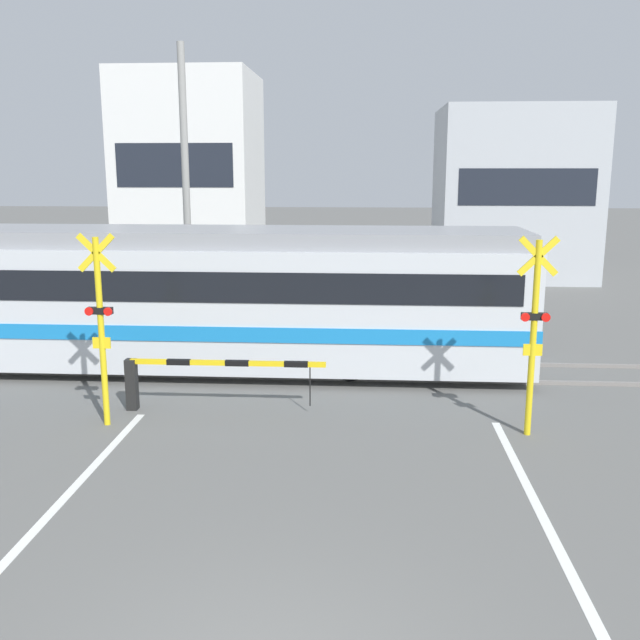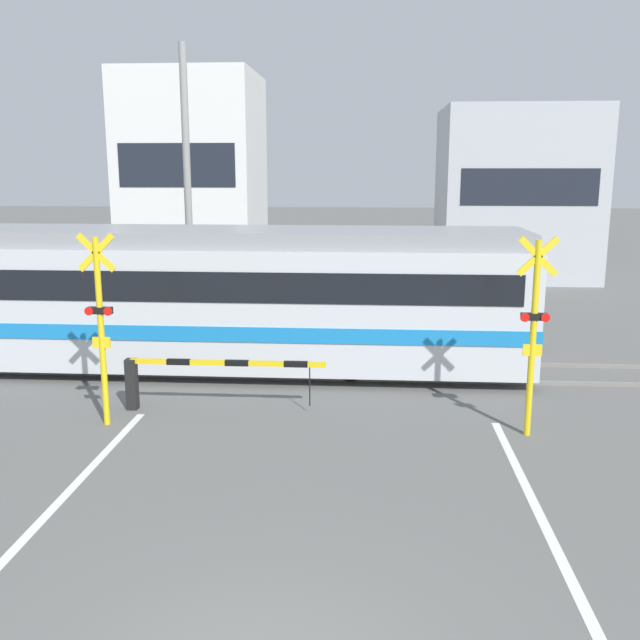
{
  "view_description": "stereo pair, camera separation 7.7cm",
  "coord_description": "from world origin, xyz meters",
  "px_view_note": "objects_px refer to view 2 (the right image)",
  "views": [
    {
      "loc": [
        0.91,
        -5.37,
        4.55
      ],
      "look_at": [
        0.0,
        8.42,
        1.6
      ],
      "focal_mm": 40.0,
      "sensor_mm": 36.0,
      "label": 1
    },
    {
      "loc": [
        0.99,
        -5.37,
        4.55
      ],
      "look_at": [
        0.0,
        8.42,
        1.6
      ],
      "focal_mm": 40.0,
      "sensor_mm": 36.0,
      "label": 2
    }
  ],
  "objects_px": {
    "crossing_barrier_near": "(184,373)",
    "crossing_signal_right": "(534,328)",
    "pedestrian": "(351,283)",
    "crossing_barrier_far": "(427,314)",
    "commuter_train": "(75,294)",
    "crossing_signal_left": "(101,321)"
  },
  "relations": [
    {
      "from": "crossing_signal_left",
      "to": "pedestrian",
      "type": "distance_m",
      "value": 10.85
    },
    {
      "from": "commuter_train",
      "to": "crossing_signal_right",
      "type": "distance_m",
      "value": 10.23
    },
    {
      "from": "pedestrian",
      "to": "crossing_barrier_far",
      "type": "bearing_deg",
      "value": -56.27
    },
    {
      "from": "crossing_signal_right",
      "to": "pedestrian",
      "type": "bearing_deg",
      "value": 108.55
    },
    {
      "from": "commuter_train",
      "to": "crossing_barrier_far",
      "type": "distance_m",
      "value": 8.91
    },
    {
      "from": "commuter_train",
      "to": "crossing_signal_right",
      "type": "relative_size",
      "value": 5.93
    },
    {
      "from": "pedestrian",
      "to": "commuter_train",
      "type": "bearing_deg",
      "value": -134.64
    },
    {
      "from": "pedestrian",
      "to": "crossing_barrier_near",
      "type": "bearing_deg",
      "value": -107.72
    },
    {
      "from": "crossing_signal_right",
      "to": "crossing_signal_left",
      "type": "bearing_deg",
      "value": 180.0
    },
    {
      "from": "crossing_barrier_near",
      "to": "pedestrian",
      "type": "height_order",
      "value": "pedestrian"
    },
    {
      "from": "crossing_barrier_far",
      "to": "pedestrian",
      "type": "height_order",
      "value": "pedestrian"
    },
    {
      "from": "crossing_signal_left",
      "to": "crossing_barrier_near",
      "type": "bearing_deg",
      "value": 34.61
    },
    {
      "from": "crossing_barrier_far",
      "to": "pedestrian",
      "type": "xyz_separation_m",
      "value": [
        -2.12,
        3.18,
        0.3
      ]
    },
    {
      "from": "pedestrian",
      "to": "crossing_signal_right",
      "type": "bearing_deg",
      "value": -71.45
    },
    {
      "from": "crossing_signal_right",
      "to": "pedestrian",
      "type": "xyz_separation_m",
      "value": [
        -3.35,
        9.98,
        -0.87
      ]
    },
    {
      "from": "commuter_train",
      "to": "pedestrian",
      "type": "bearing_deg",
      "value": 45.36
    },
    {
      "from": "crossing_barrier_near",
      "to": "crossing_signal_right",
      "type": "bearing_deg",
      "value": -7.69
    },
    {
      "from": "crossing_barrier_far",
      "to": "crossing_barrier_near",
      "type": "bearing_deg",
      "value": -130.25
    },
    {
      "from": "commuter_train",
      "to": "crossing_barrier_near",
      "type": "bearing_deg",
      "value": -41.52
    },
    {
      "from": "commuter_train",
      "to": "crossing_signal_left",
      "type": "distance_m",
      "value": 4.25
    },
    {
      "from": "crossing_barrier_near",
      "to": "crossing_barrier_far",
      "type": "xyz_separation_m",
      "value": [
        5.04,
        5.96,
        0.0
      ]
    },
    {
      "from": "commuter_train",
      "to": "crossing_barrier_far",
      "type": "xyz_separation_m",
      "value": [
        8.3,
        3.07,
        -0.99
      ]
    }
  ]
}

